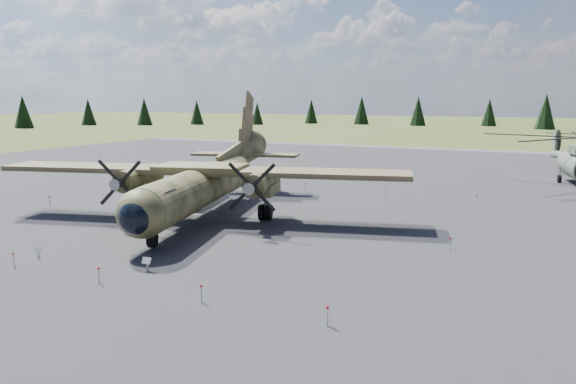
% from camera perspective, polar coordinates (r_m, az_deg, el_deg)
% --- Properties ---
extents(ground, '(500.00, 500.00, 0.00)m').
position_cam_1_polar(ground, '(40.76, -7.41, -3.29)').
color(ground, '#4D5927').
rests_on(ground, ground).
extents(apron, '(120.00, 120.00, 0.04)m').
position_cam_1_polar(apron, '(49.27, -1.10, -0.98)').
color(apron, '#5C5C61').
rests_on(apron, ground).
extents(transport_plane, '(30.77, 27.53, 10.22)m').
position_cam_1_polar(transport_plane, '(43.43, -8.32, 1.42)').
color(transport_plane, '#3C4022').
rests_on(transport_plane, ground).
extents(info_placard_left, '(0.43, 0.27, 0.63)m').
position_cam_1_polar(info_placard_left, '(35.03, -24.08, -5.49)').
color(info_placard_left, gray).
rests_on(info_placard_left, ground).
extents(info_placard_right, '(0.51, 0.24, 0.77)m').
position_cam_1_polar(info_placard_right, '(30.50, -14.15, -6.92)').
color(info_placard_right, gray).
rests_on(info_placard_right, ground).
extents(barrier_fence, '(33.12, 29.62, 0.85)m').
position_cam_1_polar(barrier_fence, '(40.84, -8.03, -2.56)').
color(barrier_fence, silver).
rests_on(barrier_fence, ground).
extents(treeline, '(325.09, 325.35, 10.77)m').
position_cam_1_polar(treeline, '(36.02, -4.00, 2.56)').
color(treeline, black).
rests_on(treeline, ground).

